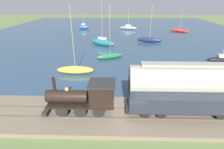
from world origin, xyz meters
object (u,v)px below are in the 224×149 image
object	(u,v)px
sailboat_teal	(102,42)
sailboat_red	(179,30)
rowboat_near_shore	(143,72)
rowboat_far_out	(185,80)
sailboat_navy	(149,40)
passenger_coach	(193,88)
steam_locomotive	(87,96)
sailboat_black	(221,59)
sailboat_green	(110,56)
sailboat_blue	(84,27)
sailboat_yellow	(75,70)
sailboat_gray	(128,28)

from	to	relation	value
sailboat_teal	sailboat_red	bearing A→B (deg)	-20.89
sailboat_teal	rowboat_near_shore	world-z (taller)	sailboat_teal
sailboat_red	rowboat_near_shore	bearing A→B (deg)	-173.30
rowboat_near_shore	rowboat_far_out	distance (m)	5.72
sailboat_navy	passenger_coach	bearing A→B (deg)	-166.15
steam_locomotive	sailboat_navy	bearing A→B (deg)	-19.84
sailboat_navy	rowboat_far_out	size ratio (longest dim) A/B	3.11
steam_locomotive	sailboat_black	bearing A→B (deg)	-52.74
sailboat_green	steam_locomotive	bearing A→B (deg)	152.60
sailboat_blue	sailboat_yellow	xyz separation A→B (m)	(-37.49, -5.46, -0.15)
sailboat_black	sailboat_navy	world-z (taller)	sailboat_navy
passenger_coach	sailboat_teal	xyz separation A→B (m)	(25.39, 9.53, -2.28)
sailboat_navy	rowboat_far_out	world-z (taller)	sailboat_navy
sailboat_navy	sailboat_red	xyz separation A→B (m)	(13.99, -11.61, -0.15)
steam_locomotive	sailboat_red	world-z (taller)	sailboat_red
passenger_coach	steam_locomotive	bearing A→B (deg)	90.00
sailboat_yellow	sailboat_green	world-z (taller)	sailboat_yellow
passenger_coach	sailboat_red	distance (m)	44.66
sailboat_red	rowboat_near_shore	world-z (taller)	sailboat_red
sailboat_teal	rowboat_far_out	world-z (taller)	sailboat_teal
passenger_coach	rowboat_far_out	size ratio (longest dim) A/B	4.08
passenger_coach	sailboat_yellow	bearing A→B (deg)	51.49
passenger_coach	sailboat_black	size ratio (longest dim) A/B	1.72
passenger_coach	sailboat_blue	size ratio (longest dim) A/B	1.96
sailboat_black	sailboat_navy	xyz separation A→B (m)	(13.37, 9.73, 0.15)
sailboat_black	passenger_coach	bearing A→B (deg)	141.52
sailboat_green	rowboat_far_out	size ratio (longest dim) A/B	3.37
passenger_coach	rowboat_near_shore	world-z (taller)	passenger_coach
sailboat_navy	sailboat_black	bearing A→B (deg)	-127.18
sailboat_gray	sailboat_green	xyz separation A→B (m)	(-30.27, 4.90, -0.09)
sailboat_teal	sailboat_yellow	world-z (taller)	sailboat_teal
passenger_coach	sailboat_yellow	distance (m)	15.65
steam_locomotive	sailboat_teal	distance (m)	25.44
sailboat_yellow	rowboat_near_shore	bearing A→B (deg)	-88.61
passenger_coach	sailboat_navy	xyz separation A→B (m)	(28.63, -1.47, -2.42)
steam_locomotive	sailboat_navy	size ratio (longest dim) A/B	0.76
sailboat_blue	sailboat_red	distance (m)	30.96
sailboat_navy	sailboat_gray	bearing A→B (deg)	29.54
passenger_coach	rowboat_far_out	bearing A→B (deg)	-18.65
passenger_coach	rowboat_near_shore	bearing A→B (deg)	14.53
sailboat_blue	sailboat_teal	bearing A→B (deg)	-158.68
sailboat_yellow	sailboat_green	size ratio (longest dim) A/B	1.01
sailboat_gray	rowboat_far_out	xyz separation A→B (m)	(-39.24, -5.05, -0.42)
sailboat_blue	rowboat_far_out	bearing A→B (deg)	-152.27
sailboat_yellow	rowboat_near_shore	distance (m)	9.52
steam_locomotive	sailboat_blue	world-z (taller)	sailboat_blue
passenger_coach	sailboat_black	xyz separation A→B (m)	(15.25, -11.20, -2.57)
sailboat_gray	sailboat_green	distance (m)	30.66
passenger_coach	rowboat_far_out	world-z (taller)	passenger_coach
sailboat_gray	sailboat_blue	bearing A→B (deg)	102.94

